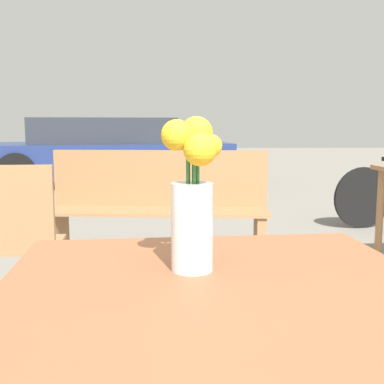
{
  "coord_description": "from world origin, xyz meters",
  "views": [
    {
      "loc": [
        -0.09,
        -0.85,
        1.03
      ],
      "look_at": [
        -0.04,
        0.09,
        0.9
      ],
      "focal_mm": 45.0,
      "sensor_mm": 36.0,
      "label": 1
    }
  ],
  "objects_px": {
    "table_front": "(218,345)",
    "parked_car": "(104,152)",
    "bench_near": "(159,207)",
    "flower_vase": "(192,200)"
  },
  "relations": [
    {
      "from": "table_front",
      "to": "bench_near",
      "type": "bearing_deg",
      "value": 93.48
    },
    {
      "from": "table_front",
      "to": "bench_near",
      "type": "relative_size",
      "value": 0.54
    },
    {
      "from": "parked_car",
      "to": "table_front",
      "type": "bearing_deg",
      "value": -81.15
    },
    {
      "from": "table_front",
      "to": "bench_near",
      "type": "distance_m",
      "value": 2.49
    },
    {
      "from": "flower_vase",
      "to": "parked_car",
      "type": "xyz_separation_m",
      "value": [
        -1.14,
        7.52,
        -0.33
      ]
    },
    {
      "from": "bench_near",
      "to": "parked_car",
      "type": "bearing_deg",
      "value": 101.41
    },
    {
      "from": "table_front",
      "to": "bench_near",
      "type": "xyz_separation_m",
      "value": [
        -0.15,
        2.48,
        -0.17
      ]
    },
    {
      "from": "table_front",
      "to": "parked_car",
      "type": "xyz_separation_m",
      "value": [
        -1.19,
        7.61,
        -0.07
      ]
    },
    {
      "from": "flower_vase",
      "to": "parked_car",
      "type": "height_order",
      "value": "parked_car"
    },
    {
      "from": "flower_vase",
      "to": "bench_near",
      "type": "height_order",
      "value": "flower_vase"
    }
  ]
}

